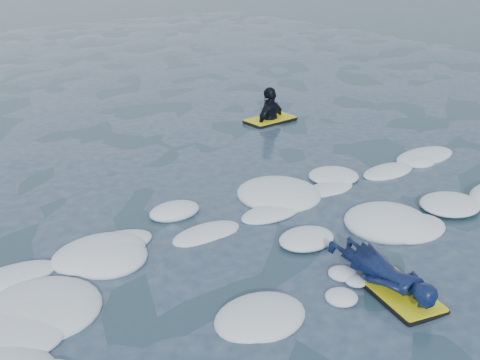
% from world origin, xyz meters
% --- Properties ---
extents(ground, '(120.00, 120.00, 0.00)m').
position_xyz_m(ground, '(0.00, 0.00, 0.00)').
color(ground, '#1D3C46').
rests_on(ground, ground).
extents(foam_band, '(12.00, 3.10, 0.30)m').
position_xyz_m(foam_band, '(0.00, 1.03, 0.00)').
color(foam_band, white).
rests_on(foam_band, ground).
extents(prone_woman_unit, '(0.76, 1.54, 0.37)m').
position_xyz_m(prone_woman_unit, '(0.88, -0.91, 0.19)').
color(prone_woman_unit, black).
rests_on(prone_woman_unit, ground).
extents(waiting_rider_unit, '(1.08, 0.63, 1.58)m').
position_xyz_m(waiting_rider_unit, '(3.98, 4.70, -0.05)').
color(waiting_rider_unit, black).
rests_on(waiting_rider_unit, ground).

